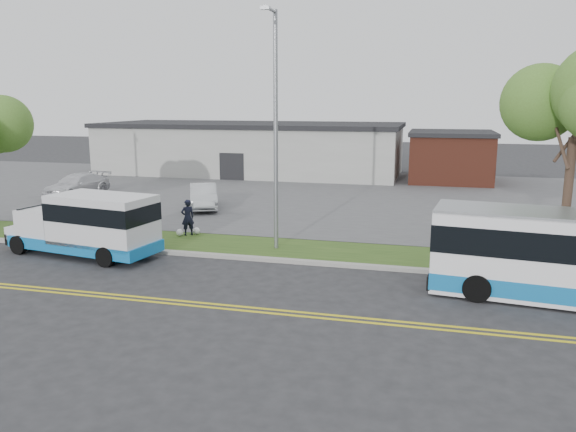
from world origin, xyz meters
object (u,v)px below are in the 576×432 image
(parked_car_b, at_px, (77,185))
(streetlight_near, at_px, (275,124))
(parked_car_a, at_px, (203,196))
(pedestrian, at_px, (188,217))
(shuttle_bus, at_px, (90,223))

(parked_car_b, bearing_deg, streetlight_near, -22.24)
(parked_car_a, relative_size, parked_car_b, 0.87)
(pedestrian, bearing_deg, parked_car_b, -77.02)
(streetlight_near, xyz_separation_m, parked_car_b, (-16.13, 9.60, -4.43))
(streetlight_near, bearing_deg, parked_car_b, 149.23)
(streetlight_near, xyz_separation_m, parked_car_a, (-6.44, 7.60, -4.43))
(shuttle_bus, height_order, parked_car_b, shuttle_bus)
(parked_car_a, bearing_deg, parked_car_b, 144.22)
(parked_car_a, xyz_separation_m, parked_car_b, (-9.68, 2.00, 0.01))
(shuttle_bus, xyz_separation_m, pedestrian, (2.42, 3.91, -0.42))
(shuttle_bus, height_order, pedestrian, shuttle_bus)
(pedestrian, relative_size, parked_car_a, 0.39)
(pedestrian, height_order, parked_car_a, pedestrian)
(parked_car_b, bearing_deg, parked_car_a, -3.14)
(pedestrian, bearing_deg, shuttle_bus, 16.98)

